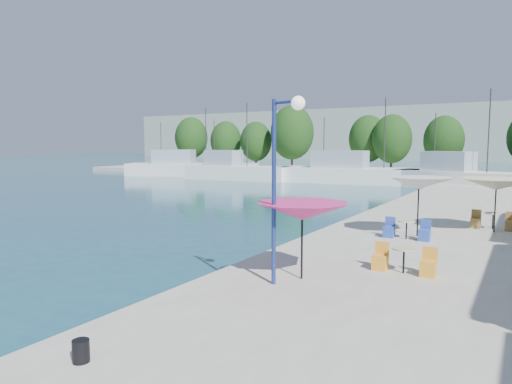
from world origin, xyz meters
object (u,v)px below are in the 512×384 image
Objects in this scene: bollard at (81,351)px; trawler_01 at (190,168)px; trawler_03 at (361,174)px; trawler_04 at (466,179)px; umbrella_pink at (302,211)px; street_lamp at (283,157)px; umbrella_white at (419,183)px; umbrella_cream at (496,184)px; trawler_02 at (235,171)px.

trawler_01 is at bearing 127.24° from bollard.
bollard is at bearing -83.69° from trawler_03.
trawler_04 is 5.96× the size of umbrella_pink.
trawler_01 is 56.11m from street_lamp.
umbrella_pink is 0.97× the size of umbrella_white.
trawler_01 is 6.06× the size of umbrella_cream.
umbrella_white is 15.04m from bollard.
umbrella_pink is at bearing -100.71° from umbrella_white.
trawler_01 reaches higher than umbrella_pink.
trawler_02 and trawler_03 have the same top height.
trawler_03 reaches higher than street_lamp.
umbrella_cream is (31.35, -26.80, 1.64)m from trawler_02.
bollard is (-2.70, -14.66, -2.03)m from umbrella_white.
trawler_04 is 30.39m from umbrella_white.
trawler_02 is at bearing 139.47° from umbrella_cream.
street_lamp is at bearing -73.07° from trawler_04.
trawler_02 is 35.69× the size of bollard.
umbrella_pink is 11.54m from umbrella_cream.
street_lamp is (26.97, -38.46, 3.02)m from trawler_02.
trawler_04 is at bearing 88.36° from bollard.
street_lamp is at bearing -80.75° from trawler_03.
trawler_01 is at bearing 172.85° from trawler_03.
trawler_03 reaches higher than umbrella_cream.
trawler_03 reaches higher than umbrella_white.
bollard is (36.15, -47.56, -0.27)m from trawler_01.
trawler_04 is at bearing 102.21° from street_lamp.
bollard is at bearing -107.38° from umbrella_cream.
trawler_04 reaches higher than umbrella_cream.
umbrella_cream is (4.24, 10.74, 0.17)m from umbrella_pink.
street_lamp is at bearing -100.49° from umbrella_white.
trawler_04 reaches higher than umbrella_pink.
bollard is at bearing -100.11° from umbrella_pink.
bollard is (-5.41, -17.30, -1.91)m from umbrella_cream.
trawler_03 is 11.64m from trawler_04.
trawler_02 is 0.90× the size of trawler_04.
trawler_01 is 10.78m from trawler_02.
umbrella_cream is 18.22m from bollard.
umbrella_cream reaches higher than umbrella_pink.
trawler_03 is 4.14× the size of street_lamp.
street_lamp is at bearing -57.62° from trawler_02.
trawler_02 is 2.84× the size of street_lamp.
bollard is at bearing -62.20° from trawler_02.
umbrella_cream is at bearing 81.98° from street_lamp.
umbrella_white is at bearing -48.45° from trawler_02.
umbrella_pink is (37.32, -41.00, 1.48)m from trawler_01.
street_lamp reaches higher than bollard.
trawler_03 is (25.98, -0.56, -0.00)m from trawler_01.
umbrella_pink is at bearing 94.02° from street_lamp.
trawler_04 is (11.46, -2.03, 0.00)m from trawler_03.
trawler_03 and trawler_04 have the same top height.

